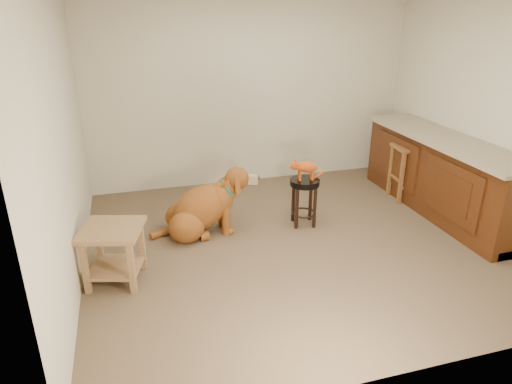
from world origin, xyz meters
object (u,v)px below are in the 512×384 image
object	(u,v)px
side_table	(113,246)
tabby_kitten	(305,167)
wood_stool	(407,172)
golden_retriever	(202,209)
padded_stool	(304,193)

from	to	relation	value
side_table	tabby_kitten	size ratio (longest dim) A/B	1.51
tabby_kitten	wood_stool	bearing A→B (deg)	21.22
side_table	tabby_kitten	world-z (taller)	tabby_kitten
golden_retriever	tabby_kitten	distance (m)	1.23
padded_stool	tabby_kitten	size ratio (longest dim) A/B	1.29
wood_stool	padded_stool	bearing A→B (deg)	-167.72
padded_stool	side_table	distance (m)	2.20
padded_stool	golden_retriever	distance (m)	1.18
tabby_kitten	padded_stool	bearing A→B (deg)	-5.72
wood_stool	side_table	distance (m)	3.82
golden_retriever	tabby_kitten	world-z (taller)	tabby_kitten
side_table	tabby_kitten	bearing A→B (deg)	16.80
wood_stool	golden_retriever	bearing A→B (deg)	-174.87
padded_stool	wood_stool	size ratio (longest dim) A/B	0.77
side_table	golden_retriever	distance (m)	1.19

